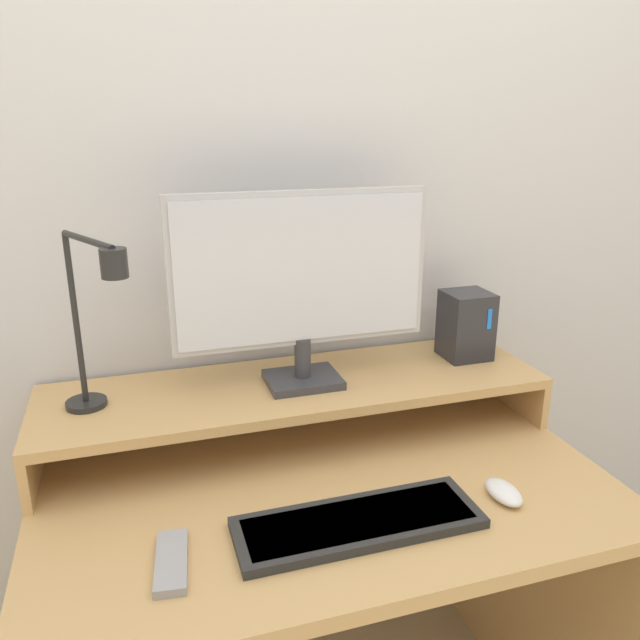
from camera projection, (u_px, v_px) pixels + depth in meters
The scene contains 9 objects.
wall_back at pixel (272, 201), 1.45m from camera, with size 6.00×0.05×2.50m.
desk at pixel (323, 569), 1.32m from camera, with size 1.12×0.71×0.75m.
monitor_shelf at pixel (296, 390), 1.40m from camera, with size 1.12×0.32×0.12m.
monitor at pixel (302, 279), 1.32m from camera, with size 0.56×0.13×0.42m.
desk_lamp at pixel (94, 320), 1.15m from camera, with size 0.15×0.24×0.36m.
router_dock at pixel (466, 325), 1.52m from camera, with size 0.11×0.11×0.16m.
keyboard at pixel (358, 522), 1.10m from camera, with size 0.44×0.15×0.02m.
mouse at pixel (504, 492), 1.18m from camera, with size 0.05×0.09×0.03m.
remote_control at pixel (172, 562), 1.00m from camera, with size 0.07×0.15×0.02m.
Camera 1 is at (-0.33, -0.69, 1.44)m, focal length 35.00 mm.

